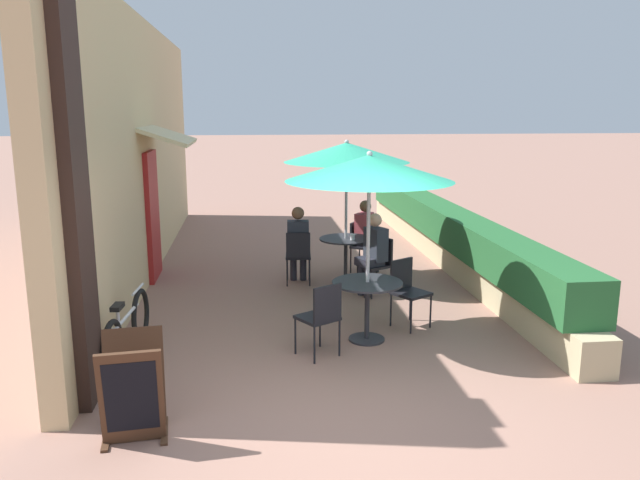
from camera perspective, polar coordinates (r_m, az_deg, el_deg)
ground_plane at (r=5.99m, az=2.03°, el=-15.76°), size 120.00×120.00×0.00m
cafe_facade_wall at (r=10.94m, az=-15.80°, el=7.91°), size 0.98×11.34×4.20m
planter_hedge at (r=11.60m, az=11.46°, el=0.59°), size 0.60×10.34×1.01m
patio_table_near at (r=7.57m, az=4.34°, el=-5.15°), size 0.85×0.85×0.74m
patio_umbrella_near at (r=7.27m, az=4.54°, el=6.55°), size 1.97×1.97×2.30m
cafe_chair_near_left at (r=7.06m, az=0.13°, el=-6.76°), size 0.55×0.55×0.87m
cafe_chair_near_right at (r=8.15m, az=7.96°, el=-4.29°), size 0.55×0.55×0.87m
patio_table_mid at (r=10.02m, az=2.37°, el=-0.84°), size 0.85×0.85×0.74m
patio_umbrella_mid at (r=9.80m, az=2.45°, el=7.99°), size 1.97×1.97×2.30m
cafe_chair_mid_left at (r=10.74m, az=3.75°, el=-0.21°), size 0.56×0.56×0.87m
seated_patron_mid_left at (r=10.66m, az=4.31°, el=0.63°), size 0.51×0.49×1.25m
cafe_chair_mid_right at (r=9.93m, az=-2.00°, el=-1.21°), size 0.43×0.43×0.87m
seated_patron_mid_right at (r=10.00m, az=-2.01°, el=-0.11°), size 0.36×0.42×1.25m
cafe_chair_mid_back at (r=9.48m, az=5.37°, el=-1.90°), size 0.53×0.53×0.87m
seated_patron_mid_back at (r=9.37m, az=4.84°, el=-0.98°), size 0.50×0.46×1.25m
coffee_cup_mid at (r=9.86m, az=2.98°, el=0.27°), size 0.07×0.07×0.09m
bicycle_leaning at (r=7.39m, az=-17.20°, el=-7.88°), size 0.22×1.76×0.74m
menu_board at (r=5.71m, az=-16.73°, el=-12.89°), size 0.59×0.68×0.89m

